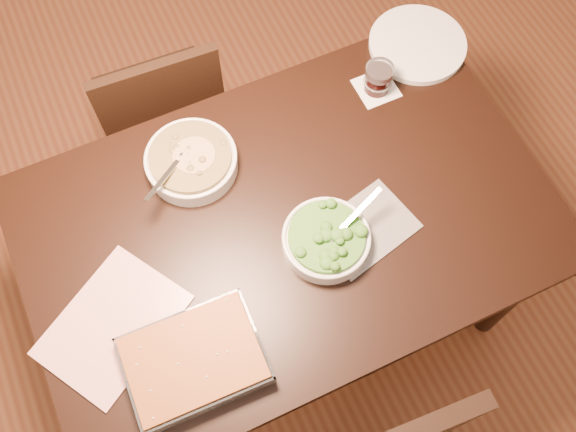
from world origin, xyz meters
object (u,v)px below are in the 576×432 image
object	(u,v)px
dinner_plate	(417,44)
wine_tumbler	(378,78)
stew_bowl	(191,161)
table	(288,233)
chair_far	(163,112)
broccoli_bowl	(326,239)
baking_dish	(194,360)

from	to	relation	value
dinner_plate	wine_tumbler	bearing A→B (deg)	-155.24
wine_tumbler	dinner_plate	size ratio (longest dim) A/B	0.31
wine_tumbler	stew_bowl	bearing A→B (deg)	-178.06
table	chair_far	bearing A→B (deg)	103.76
table	broccoli_bowl	xyz separation A→B (m)	(0.06, -0.11, 0.13)
stew_bowl	dinner_plate	world-z (taller)	stew_bowl
table	chair_far	world-z (taller)	chair_far
wine_tumbler	dinner_plate	distance (m)	0.21
baking_dish	dinner_plate	bearing A→B (deg)	34.38
chair_far	dinner_plate	bearing A→B (deg)	161.00
table	wine_tumbler	bearing A→B (deg)	33.52
broccoli_bowl	baking_dish	bearing A→B (deg)	-160.87
stew_bowl	dinner_plate	xyz separation A→B (m)	(0.77, 0.11, -0.02)
stew_bowl	broccoli_bowl	size ratio (longest dim) A/B	0.99
wine_tumbler	chair_far	size ratio (longest dim) A/B	0.11
broccoli_bowl	chair_far	bearing A→B (deg)	106.10
broccoli_bowl	wine_tumbler	xyz separation A→B (m)	(0.35, 0.38, 0.02)
table	dinner_plate	xyz separation A→B (m)	(0.60, 0.36, 0.11)
broccoli_bowl	chair_far	world-z (taller)	broccoli_bowl
stew_bowl	dinner_plate	bearing A→B (deg)	7.81
baking_dish	chair_far	size ratio (longest dim) A/B	0.40
stew_bowl	broccoli_bowl	xyz separation A→B (m)	(0.23, -0.36, -0.00)
dinner_plate	chair_far	xyz separation A→B (m)	(-0.76, 0.30, -0.29)
table	dinner_plate	size ratio (longest dim) A/B	4.76
chair_far	wine_tumbler	bearing A→B (deg)	148.65
stew_bowl	chair_far	size ratio (longest dim) A/B	0.30
table	stew_bowl	world-z (taller)	stew_bowl
stew_bowl	wine_tumbler	size ratio (longest dim) A/B	2.74
dinner_plate	chair_far	distance (m)	0.87
broccoli_bowl	chair_far	distance (m)	0.86
table	chair_far	xyz separation A→B (m)	(-0.16, 0.66, -0.19)
broccoli_bowl	baking_dish	world-z (taller)	broccoli_bowl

